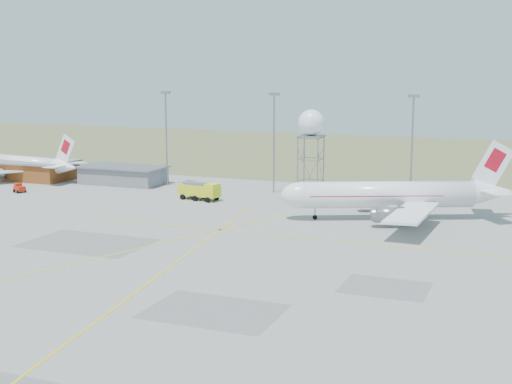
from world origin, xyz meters
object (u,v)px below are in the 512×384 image
at_px(airliner_far, 23,164).
at_px(baggage_tug, 19,189).
at_px(airliner_main, 391,195).
at_px(radar_tower, 311,151).
at_px(fire_truck, 200,192).

bearing_deg(airliner_far, baggage_tug, 136.76).
bearing_deg(airliner_main, airliner_far, -32.30).
relative_size(airliner_far, radar_tower, 1.83).
relative_size(airliner_main, fire_truck, 4.26).
xyz_separation_m(airliner_main, radar_tower, (-17.33, 9.31, 5.83)).
height_order(airliner_main, baggage_tug, airliner_main).
height_order(airliner_main, radar_tower, radar_tower).
xyz_separation_m(radar_tower, fire_truck, (-20.67, -5.41, -8.32)).
relative_size(airliner_main, airliner_far, 1.16).
distance_m(radar_tower, baggage_tug, 61.05).
bearing_deg(airliner_main, radar_tower, -52.23).
xyz_separation_m(airliner_far, fire_truck, (50.42, -9.02, -1.75)).
distance_m(airliner_far, radar_tower, 71.49).
bearing_deg(baggage_tug, fire_truck, 32.40).
distance_m(airliner_main, baggage_tug, 76.63).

